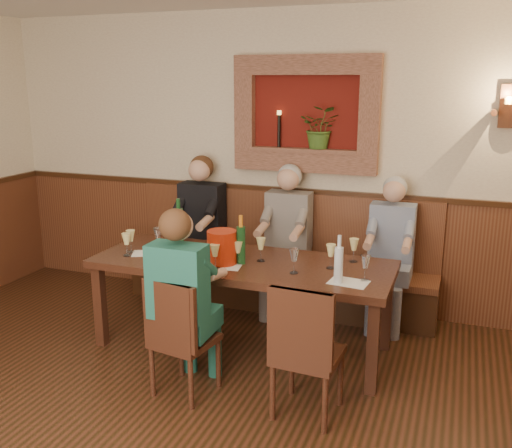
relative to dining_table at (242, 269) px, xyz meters
The scene contains 32 objects.
room_shell 2.21m from the dining_table, 90.00° to the right, with size 6.04×6.04×2.82m.
wainscoting 1.85m from the dining_table, 90.00° to the right, with size 6.02×6.02×1.15m.
wall_niche 1.59m from the dining_table, 77.58° to the left, with size 1.36×0.30×1.06m.
wall_sconce 2.53m from the dining_table, 29.61° to the left, with size 0.25×0.20×0.35m.
dining_table is the anchor object (origin of this frame).
bench 1.01m from the dining_table, 90.00° to the left, with size 3.00×0.45×1.11m.
chair_near_left 0.92m from the dining_table, 98.64° to the right, with size 0.45×0.45×0.88m.
chair_near_right 1.15m from the dining_table, 45.73° to the right, with size 0.44×0.44×0.93m.
person_bench_left 1.15m from the dining_table, 133.36° to the left, with size 0.43×0.53×1.45m.
person_bench_mid 0.85m from the dining_table, 82.75° to the left, with size 0.41×0.51×1.41m.
person_bench_right 1.36m from the dining_table, 38.32° to the left, with size 0.39×0.48×1.35m.
person_chair_front 0.80m from the dining_table, 98.79° to the right, with size 0.39×0.48×1.35m.
spittoon_bucket 0.27m from the dining_table, 135.43° to the right, with size 0.23×0.23×0.27m, color red.
wine_bottle_green_a 0.25m from the dining_table, 75.29° to the right, with size 0.09×0.09×0.39m.
wine_bottle_green_b 0.73m from the dining_table, 164.25° to the left, with size 0.10×0.10×0.42m.
water_bottle 0.89m from the dining_table, 16.21° to the right, with size 0.08×0.08×0.35m.
tasting_sheet_a 0.82m from the dining_table, behind, with size 0.25×0.18×0.00m, color white.
tasting_sheet_b 0.22m from the dining_table, 111.24° to the right, with size 0.25×0.18×0.00m, color white.
tasting_sheet_c 0.93m from the dining_table, 13.24° to the right, with size 0.27×0.20×0.00m, color white.
tasting_sheet_d 0.36m from the dining_table, 127.16° to the right, with size 0.30×0.22×0.00m, color white.
wine_glass_0 0.98m from the dining_table, 167.76° to the right, with size 0.08×0.08×0.19m, color #EAE08C, non-canonical shape.
wine_glass_1 0.80m from the dining_table, behind, with size 0.08×0.08×0.19m, color white, non-canonical shape.
wine_glass_2 0.56m from the dining_table, 153.32° to the right, with size 0.08×0.08×0.19m, color #EAE08C, non-canonical shape.
wine_glass_3 0.33m from the dining_table, 166.67° to the left, with size 0.08×0.08×0.19m, color white, non-canonical shape.
wine_glass_4 0.20m from the dining_table, 86.53° to the right, with size 0.08×0.08×0.19m, color #EAE08C, non-canonical shape.
wine_glass_5 0.23m from the dining_table, 16.53° to the left, with size 0.08×0.08×0.19m, color #EAE08C, non-canonical shape.
wine_glass_6 0.53m from the dining_table, 17.80° to the right, with size 0.08×0.08×0.19m, color white, non-canonical shape.
wine_glass_7 0.73m from the dining_table, ahead, with size 0.08×0.08×0.19m, color #EAE08C, non-canonical shape.
wine_glass_8 1.03m from the dining_table, ahead, with size 0.08×0.08×0.19m, color white, non-canonical shape.
wine_glass_9 0.33m from the dining_table, 116.51° to the right, with size 0.08×0.08×0.19m, color #EAE08C, non-canonical shape.
wine_glass_10 0.98m from the dining_table, behind, with size 0.08×0.08×0.19m, color #EAE08C, non-canonical shape.
wine_glass_11 0.90m from the dining_table, 18.07° to the left, with size 0.08×0.08×0.19m, color #EAE08C, non-canonical shape.
Camera 1 is at (1.60, -2.21, 2.16)m, focal length 40.00 mm.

